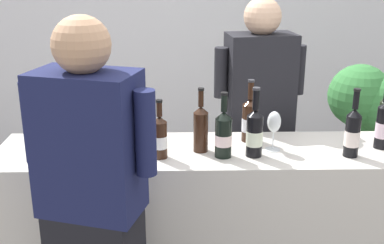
% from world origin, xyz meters
% --- Properties ---
extents(wall_back, '(8.00, 0.10, 2.80)m').
position_xyz_m(wall_back, '(0.00, 2.60, 1.40)').
color(wall_back, white).
rests_on(wall_back, ground_plane).
extents(counter, '(2.30, 0.52, 0.98)m').
position_xyz_m(counter, '(0.00, 0.00, 0.49)').
color(counter, beige).
rests_on(counter, ground_plane).
extents(wine_bottle_1, '(0.08, 0.08, 0.35)m').
position_xyz_m(wine_bottle_1, '(0.16, -0.08, 1.10)').
color(wine_bottle_1, black).
rests_on(wine_bottle_1, counter).
extents(wine_bottle_3, '(0.08, 0.08, 0.33)m').
position_xyz_m(wine_bottle_3, '(0.01, -0.09, 1.10)').
color(wine_bottle_3, black).
rests_on(wine_bottle_3, counter).
extents(wine_bottle_4, '(0.07, 0.07, 0.34)m').
position_xyz_m(wine_bottle_4, '(0.83, 0.01, 1.10)').
color(wine_bottle_4, black).
rests_on(wine_bottle_4, counter).
extents(wine_bottle_5, '(0.08, 0.08, 0.35)m').
position_xyz_m(wine_bottle_5, '(-0.70, -0.08, 1.11)').
color(wine_bottle_5, black).
rests_on(wine_bottle_5, counter).
extents(wine_bottle_6, '(0.08, 0.08, 0.34)m').
position_xyz_m(wine_bottle_6, '(-0.70, 0.14, 1.11)').
color(wine_bottle_6, black).
rests_on(wine_bottle_6, counter).
extents(wine_bottle_7, '(0.08, 0.08, 0.34)m').
position_xyz_m(wine_bottle_7, '(0.17, 0.13, 1.10)').
color(wine_bottle_7, black).
rests_on(wine_bottle_7, counter).
extents(wine_bottle_8, '(0.08, 0.08, 0.33)m').
position_xyz_m(wine_bottle_8, '(-0.78, -0.02, 1.10)').
color(wine_bottle_8, black).
rests_on(wine_bottle_8, counter).
extents(wine_bottle_9, '(0.07, 0.07, 0.30)m').
position_xyz_m(wine_bottle_9, '(-0.30, -0.10, 1.09)').
color(wine_bottle_9, black).
rests_on(wine_bottle_9, counter).
extents(wine_bottle_10, '(0.07, 0.07, 0.33)m').
position_xyz_m(wine_bottle_10, '(-0.10, -0.02, 1.11)').
color(wine_bottle_10, black).
rests_on(wine_bottle_10, counter).
extents(wine_bottle_11, '(0.07, 0.07, 0.35)m').
position_xyz_m(wine_bottle_11, '(0.64, -0.10, 1.10)').
color(wine_bottle_11, black).
rests_on(wine_bottle_11, counter).
extents(wine_glass, '(0.08, 0.08, 0.21)m').
position_xyz_m(wine_glass, '(0.27, -0.01, 1.12)').
color(wine_glass, silver).
rests_on(wine_glass, counter).
extents(person_server, '(0.55, 0.29, 1.70)m').
position_xyz_m(person_server, '(0.27, 0.52, 0.84)').
color(person_server, black).
rests_on(person_server, ground_plane).
extents(person_guest, '(0.54, 0.34, 1.73)m').
position_xyz_m(person_guest, '(-0.56, -0.56, 0.85)').
color(person_guest, black).
rests_on(person_guest, ground_plane).
extents(potted_shrub, '(0.59, 0.54, 1.17)m').
position_xyz_m(potted_shrub, '(1.20, 1.17, 0.80)').
color(potted_shrub, brown).
rests_on(potted_shrub, ground_plane).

